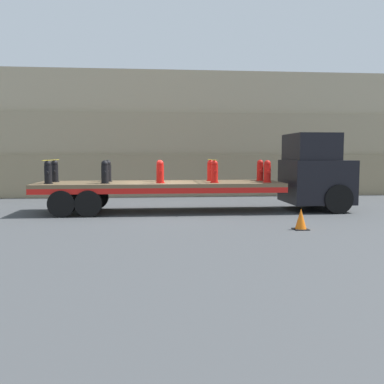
# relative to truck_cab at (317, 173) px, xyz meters

# --- Properties ---
(ground_plane) EXTENTS (120.00, 120.00, 0.00)m
(ground_plane) POSITION_rel_truck_cab_xyz_m (-6.28, 0.00, -1.50)
(ground_plane) COLOR #3F4244
(rock_cliff) EXTENTS (60.00, 3.30, 6.63)m
(rock_cliff) POSITION_rel_truck_cab_xyz_m (-6.28, 7.40, 1.82)
(rock_cliff) COLOR gray
(rock_cliff) RESTS_ON ground_plane
(truck_cab) EXTENTS (2.40, 2.62, 3.05)m
(truck_cab) POSITION_rel_truck_cab_xyz_m (0.00, 0.00, 0.00)
(truck_cab) COLOR black
(truck_cab) RESTS_ON ground_plane
(flatbed_trailer) EXTENTS (9.40, 2.59, 1.16)m
(flatbed_trailer) POSITION_rel_truck_cab_xyz_m (-7.01, 0.00, -0.56)
(flatbed_trailer) COLOR brown
(flatbed_trailer) RESTS_ON ground_plane
(fire_hydrant_black_near_0) EXTENTS (0.33, 0.53, 0.86)m
(fire_hydrant_black_near_0) POSITION_rel_truck_cab_xyz_m (-10.38, -0.55, 0.07)
(fire_hydrant_black_near_0) COLOR black
(fire_hydrant_black_near_0) RESTS_ON flatbed_trailer
(fire_hydrant_black_far_0) EXTENTS (0.33, 0.53, 0.86)m
(fire_hydrant_black_far_0) POSITION_rel_truck_cab_xyz_m (-10.38, 0.55, 0.07)
(fire_hydrant_black_far_0) COLOR black
(fire_hydrant_black_far_0) RESTS_ON flatbed_trailer
(fire_hydrant_black_near_1) EXTENTS (0.33, 0.53, 0.86)m
(fire_hydrant_black_near_1) POSITION_rel_truck_cab_xyz_m (-8.33, -0.55, 0.07)
(fire_hydrant_black_near_1) COLOR black
(fire_hydrant_black_near_1) RESTS_ON flatbed_trailer
(fire_hydrant_black_far_1) EXTENTS (0.33, 0.53, 0.86)m
(fire_hydrant_black_far_1) POSITION_rel_truck_cab_xyz_m (-8.33, 0.55, 0.07)
(fire_hydrant_black_far_1) COLOR black
(fire_hydrant_black_far_1) RESTS_ON flatbed_trailer
(fire_hydrant_red_near_2) EXTENTS (0.33, 0.53, 0.86)m
(fire_hydrant_red_near_2) POSITION_rel_truck_cab_xyz_m (-6.28, -0.55, 0.07)
(fire_hydrant_red_near_2) COLOR red
(fire_hydrant_red_near_2) RESTS_ON flatbed_trailer
(fire_hydrant_red_far_2) EXTENTS (0.33, 0.53, 0.86)m
(fire_hydrant_red_far_2) POSITION_rel_truck_cab_xyz_m (-6.28, 0.55, 0.07)
(fire_hydrant_red_far_2) COLOR red
(fire_hydrant_red_far_2) RESTS_ON flatbed_trailer
(fire_hydrant_red_near_3) EXTENTS (0.33, 0.53, 0.86)m
(fire_hydrant_red_near_3) POSITION_rel_truck_cab_xyz_m (-4.23, -0.55, 0.07)
(fire_hydrant_red_near_3) COLOR red
(fire_hydrant_red_near_3) RESTS_ON flatbed_trailer
(fire_hydrant_red_far_3) EXTENTS (0.33, 0.53, 0.86)m
(fire_hydrant_red_far_3) POSITION_rel_truck_cab_xyz_m (-4.23, 0.55, 0.07)
(fire_hydrant_red_far_3) COLOR red
(fire_hydrant_red_far_3) RESTS_ON flatbed_trailer
(fire_hydrant_red_near_4) EXTENTS (0.33, 0.53, 0.86)m
(fire_hydrant_red_near_4) POSITION_rel_truck_cab_xyz_m (-2.19, -0.55, 0.07)
(fire_hydrant_red_near_4) COLOR red
(fire_hydrant_red_near_4) RESTS_ON flatbed_trailer
(fire_hydrant_red_far_4) EXTENTS (0.33, 0.53, 0.86)m
(fire_hydrant_red_far_4) POSITION_rel_truck_cab_xyz_m (-2.19, 0.55, 0.07)
(fire_hydrant_red_far_4) COLOR red
(fire_hydrant_red_far_4) RESTS_ON flatbed_trailer
(cargo_strap_rear) EXTENTS (0.05, 2.69, 0.01)m
(cargo_strap_rear) POSITION_rel_truck_cab_xyz_m (-10.38, 0.00, 0.52)
(cargo_strap_rear) COLOR yellow
(cargo_strap_rear) RESTS_ON fire_hydrant_black_near_0
(cargo_strap_middle) EXTENTS (0.05, 2.69, 0.01)m
(cargo_strap_middle) POSITION_rel_truck_cab_xyz_m (-4.23, 0.00, 0.52)
(cargo_strap_middle) COLOR yellow
(cargo_strap_middle) RESTS_ON fire_hydrant_red_near_3
(traffic_cone) EXTENTS (0.43, 0.43, 0.63)m
(traffic_cone) POSITION_rel_truck_cab_xyz_m (-2.20, -4.38, -1.19)
(traffic_cone) COLOR black
(traffic_cone) RESTS_ON ground_plane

